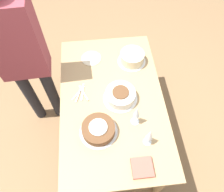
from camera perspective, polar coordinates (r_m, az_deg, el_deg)
The scene contains 11 objects.
ground_plane at distance 2.54m, azimuth 0.00°, elevation -9.58°, with size 12.00×12.00×0.00m, color #8E6B47.
dining_table at distance 1.97m, azimuth 0.00°, elevation -2.55°, with size 1.46×0.88×0.75m.
cake_center_white at distance 1.83m, azimuth 2.20°, elevation 0.28°, with size 0.29×0.29×0.10m.
cake_front_chocolate at distance 1.70m, azimuth -3.56°, elevation -8.72°, with size 0.30×0.30×0.09m.
cake_back_decorated at distance 2.09m, azimuth 5.25°, elevation 9.96°, with size 0.26×0.26×0.11m.
wine_glass_near at distance 1.60m, azimuth 9.84°, elevation -10.02°, with size 0.06×0.06×0.20m.
wine_glass_far at distance 1.64m, azimuth 6.48°, elevation -4.36°, with size 0.07×0.07×0.23m.
dessert_plate_left at distance 2.15m, azimuth -5.43°, elevation 9.78°, with size 0.19×0.19×0.01m.
fork_pile at distance 1.91m, azimuth -8.06°, elevation 0.88°, with size 0.19×0.14×0.01m.
napkin_stack at distance 1.64m, azimuth 7.88°, elevation -18.02°, with size 0.15×0.15×0.03m.
person_cutting at distance 1.94m, azimuth -22.83°, elevation 10.24°, with size 0.24×0.41×1.71m.
Camera 1 is at (0.96, -0.10, 2.35)m, focal length 35.00 mm.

